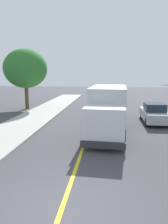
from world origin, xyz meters
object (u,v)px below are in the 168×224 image
(street_tree_down_block, at_px, (25,69))
(parked_van_across, at_px, (154,113))
(box_truck, at_px, (108,108))
(parked_car_mid, at_px, (112,100))
(parked_car_near, at_px, (111,108))
(parked_car_far, at_px, (112,95))
(parked_car_furthest, at_px, (112,91))

(street_tree_down_block, bearing_deg, parked_van_across, -23.40)
(box_truck, xyz_separation_m, parked_car_mid, (0.45, 12.50, -0.97))
(parked_car_near, bearing_deg, parked_van_across, -34.82)
(street_tree_down_block, bearing_deg, parked_car_mid, 17.28)
(box_truck, bearing_deg, parked_car_far, 88.19)
(parked_car_far, height_order, parked_van_across, same)
(parked_car_far, height_order, parked_car_furthest, same)
(parked_car_mid, bearing_deg, box_truck, -92.04)
(box_truck, bearing_deg, parked_car_mid, 87.96)
(box_truck, bearing_deg, parked_van_across, 43.31)
(parked_van_across, bearing_deg, street_tree_down_block, 156.60)
(box_truck, height_order, parked_car_mid, box_truck)
(parked_car_near, distance_m, parked_van_across, 4.38)
(parked_car_near, height_order, parked_car_far, same)
(box_truck, height_order, street_tree_down_block, street_tree_down_block)
(parked_car_mid, xyz_separation_m, parked_van_across, (3.42, -8.85, 0.00))
(box_truck, distance_m, parked_car_far, 19.29)
(parked_car_mid, bearing_deg, parked_car_furthest, 88.84)
(box_truck, bearing_deg, street_tree_down_block, 135.15)
(parked_car_mid, height_order, parked_car_furthest, same)
(parked_car_near, relative_size, parked_car_mid, 1.01)
(box_truck, distance_m, parked_car_near, 6.23)
(parked_car_far, bearing_deg, box_truck, -91.81)
(box_truck, xyz_separation_m, parked_car_furthest, (0.72, 25.94, -0.97))
(parked_car_furthest, bearing_deg, parked_van_across, -81.96)
(parked_car_far, relative_size, parked_car_furthest, 0.99)
(parked_van_across, bearing_deg, parked_car_furthest, 98.04)
(parked_car_mid, bearing_deg, parked_car_far, 88.63)
(parked_car_near, bearing_deg, parked_car_far, 88.55)
(box_truck, relative_size, parked_car_mid, 1.65)
(parked_car_near, xyz_separation_m, parked_van_across, (3.59, -2.50, 0.00))
(parked_car_mid, xyz_separation_m, street_tree_down_block, (-9.91, -3.08, 3.84))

